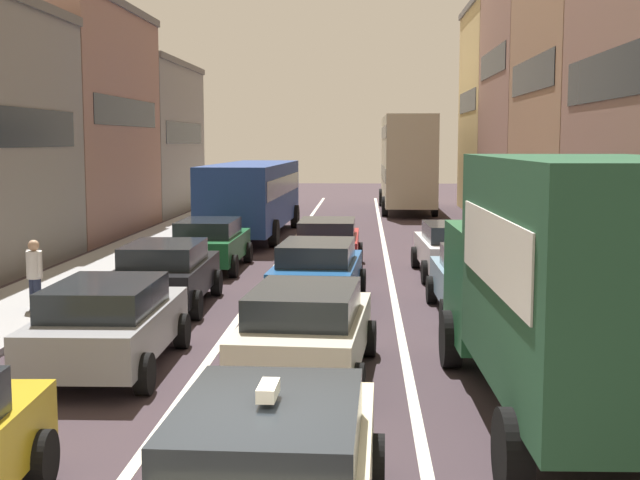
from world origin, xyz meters
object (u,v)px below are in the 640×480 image
at_px(sedan_left_lane_third, 166,273).
at_px(coupe_centre_lane_fourth, 327,243).
at_px(sedan_centre_lane_second, 306,329).
at_px(sedan_left_lane_fourth, 210,243).
at_px(wagon_left_lane_second, 109,322).
at_px(bus_mid_queue_primary, 253,193).
at_px(bus_far_queue_secondary, 407,159).
at_px(wagon_right_lane_far, 454,248).
at_px(taxi_centre_lane_front, 271,472).
at_px(removalist_box_truck, 573,279).
at_px(hatchback_centre_lane_third, 318,271).
at_px(sedan_right_lane_behind_truck, 482,280).
at_px(pedestrian_mid_sidewalk, 35,273).

distance_m(sedan_left_lane_third, coupe_centre_lane_fourth, 6.85).
xyz_separation_m(sedan_centre_lane_second, sedan_left_lane_fourth, (-3.61, 11.47, 0.00)).
bearing_deg(sedan_left_lane_fourth, wagon_left_lane_second, -177.97).
bearing_deg(coupe_centre_lane_fourth, bus_mid_queue_primary, 21.59).
bearing_deg(bus_far_queue_secondary, wagon_right_lane_far, -179.49).
distance_m(bus_mid_queue_primary, bus_far_queue_secondary, 14.57).
height_order(taxi_centre_lane_front, sedan_left_lane_third, taxi_centre_lane_front).
height_order(removalist_box_truck, sedan_left_lane_fourth, removalist_box_truck).
xyz_separation_m(sedan_centre_lane_second, sedan_left_lane_third, (-3.58, 5.73, 0.00)).
relative_size(hatchback_centre_lane_third, sedan_left_lane_fourth, 1.02).
xyz_separation_m(removalist_box_truck, wagon_left_lane_second, (-6.94, 2.49, -1.18)).
xyz_separation_m(sedan_left_lane_fourth, sedan_right_lane_behind_truck, (7.06, -6.44, 0.00)).
bearing_deg(hatchback_centre_lane_third, wagon_left_lane_second, 154.55).
bearing_deg(sedan_centre_lane_second, removalist_box_truck, -116.48).
bearing_deg(hatchback_centre_lane_third, coupe_centre_lane_fourth, 3.09).
distance_m(sedan_left_lane_third, bus_mid_queue_primary, 14.37).
distance_m(wagon_left_lane_second, sedan_left_lane_fourth, 11.12).
height_order(sedan_right_lane_behind_truck, wagon_right_lane_far, same).
bearing_deg(wagon_left_lane_second, coupe_centre_lane_fourth, -16.52).
bearing_deg(wagon_right_lane_far, pedestrian_mid_sidewalk, 120.17).
height_order(taxi_centre_lane_front, pedestrian_mid_sidewalk, same).
height_order(coupe_centre_lane_fourth, wagon_right_lane_far, same).
xyz_separation_m(taxi_centre_lane_front, bus_mid_queue_primary, (-3.53, 26.02, 0.96)).
relative_size(sedan_left_lane_fourth, sedan_right_lane_behind_truck, 0.99).
bearing_deg(taxi_centre_lane_front, hatchback_centre_lane_third, 2.47).
distance_m(hatchback_centre_lane_third, sedan_left_lane_fourth, 6.34).
relative_size(hatchback_centre_lane_third, coupe_centre_lane_fourth, 1.02).
bearing_deg(sedan_centre_lane_second, taxi_centre_lane_front, -175.28).
height_order(wagon_left_lane_second, hatchback_centre_lane_third, same).
bearing_deg(sedan_centre_lane_second, sedan_right_lane_behind_truck, -30.57).
distance_m(hatchback_centre_lane_third, bus_far_queue_secondary, 27.12).
distance_m(removalist_box_truck, wagon_left_lane_second, 7.46).
xyz_separation_m(hatchback_centre_lane_third, bus_far_queue_secondary, (3.34, 26.84, 2.03)).
bearing_deg(wagon_right_lane_far, taxi_centre_lane_front, 166.54).
bearing_deg(sedan_left_lane_fourth, sedan_right_lane_behind_truck, -131.98).
height_order(wagon_left_lane_second, coupe_centre_lane_fourth, same).
relative_size(wagon_left_lane_second, sedan_left_lane_third, 1.00).
height_order(sedan_centre_lane_second, sedan_left_lane_fourth, same).
bearing_deg(pedestrian_mid_sidewalk, bus_mid_queue_primary, -152.32).
bearing_deg(sedan_centre_lane_second, wagon_left_lane_second, 87.78).
distance_m(removalist_box_truck, wagon_right_lane_far, 12.86).
bearing_deg(bus_mid_queue_primary, wagon_right_lane_far, -142.25).
bearing_deg(wagon_right_lane_far, coupe_centre_lane_fourth, 72.31).
height_order(taxi_centre_lane_front, sedan_left_lane_fourth, taxi_centre_lane_front).
relative_size(coupe_centre_lane_fourth, pedestrian_mid_sidewalk, 2.59).
bearing_deg(sedan_left_lane_fourth, wagon_right_lane_far, -96.07).
height_order(removalist_box_truck, sedan_left_lane_third, removalist_box_truck).
bearing_deg(taxi_centre_lane_front, sedan_left_lane_fourth, 13.34).
bearing_deg(coupe_centre_lane_fourth, sedan_right_lane_behind_truck, -151.24).
height_order(sedan_left_lane_third, pedestrian_mid_sidewalk, pedestrian_mid_sidewalk).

